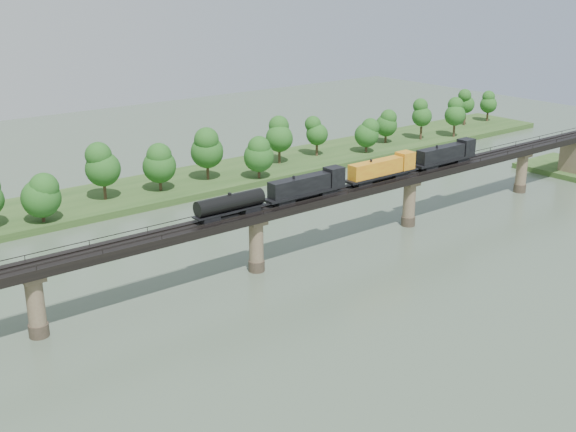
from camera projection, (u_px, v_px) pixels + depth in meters
ground at (373, 332)px, 108.76m from camera, size 400.00×400.00×0.00m
far_bank at (121, 196)px, 171.73m from camera, size 300.00×24.00×1.60m
bridge at (256, 243)px, 129.32m from camera, size 236.00×30.00×11.50m
bridge_superstructure at (256, 209)px, 127.28m from camera, size 220.00×4.90×0.75m
far_treeline at (94, 173)px, 161.00m from camera, size 289.06×17.54×13.60m
freight_train at (358, 175)px, 141.03m from camera, size 71.88×2.80×4.95m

